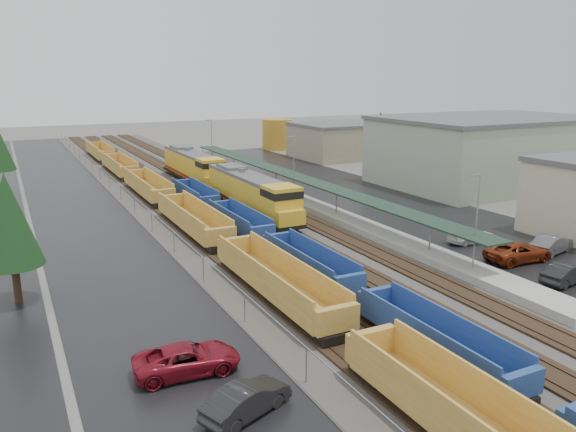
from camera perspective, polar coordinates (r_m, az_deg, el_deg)
name	(u,v)px	position (r m, az deg, el deg)	size (l,w,h in m)	color
ballast_strip	(195,193)	(74.94, -9.44, 2.31)	(20.00, 160.00, 0.08)	#302D2B
trackbed	(195,192)	(74.92, -9.44, 2.40)	(14.60, 160.00, 0.22)	black
west_parking_lot	(74,205)	(72.04, -20.88, 1.07)	(10.00, 160.00, 0.02)	black
east_commuter_lot	(358,194)	(74.17, 7.12, 2.25)	(16.00, 100.00, 0.02)	black
station_platform	(294,195)	(69.26, 0.58, 2.13)	(3.00, 80.00, 8.00)	#9E9B93
chainlink_fence	(123,190)	(70.94, -16.44, 2.56)	(0.08, 160.04, 2.02)	gray
industrial_buildings	(490,157)	(82.39, 19.82, 5.69)	(32.52, 75.30, 9.50)	tan
distant_hills	(187,115)	(231.11, -10.21, 10.08)	(301.00, 140.00, 25.20)	#50624C
tree_west_near	(9,220)	(41.18, -26.49, -0.37)	(3.96, 3.96, 9.00)	#332316
tree_east	(380,136)	(84.79, 9.33, 8.06)	(4.40, 4.40, 10.00)	#332316
locomotive_lead	(252,193)	(61.76, -3.67, 2.31)	(3.16, 20.82, 4.71)	black
locomotive_trail	(194,167)	(81.19, -9.56, 4.96)	(3.16, 20.82, 4.71)	black
well_string_yellow	(193,221)	(55.80, -9.62, -0.46)	(2.85, 130.26, 2.53)	#AD7930
well_string_blue	(362,296)	(37.21, 7.51, -8.06)	(2.44, 83.22, 2.16)	navy
storage_tank	(277,134)	(119.07, -1.11, 8.30)	(6.26, 6.26, 6.26)	#B58424
parked_car_west_b	(246,400)	(26.81, -4.25, -18.16)	(4.54, 1.58, 1.49)	black
parked_car_west_c	(187,359)	(30.43, -10.21, -14.13)	(5.52, 2.54, 1.53)	maroon
parked_car_east_a	(566,274)	(46.70, 26.44, -5.26)	(4.68, 1.63, 1.54)	black
parked_car_east_b	(519,252)	(50.51, 22.38, -3.39)	(5.85, 2.70, 1.63)	maroon
parked_car_east_c	(472,236)	(54.54, 18.16, -1.91)	(4.78, 1.94, 1.39)	white
parked_car_east_e	(552,244)	(53.90, 25.21, -2.63)	(4.92, 1.72, 1.62)	#4F5054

